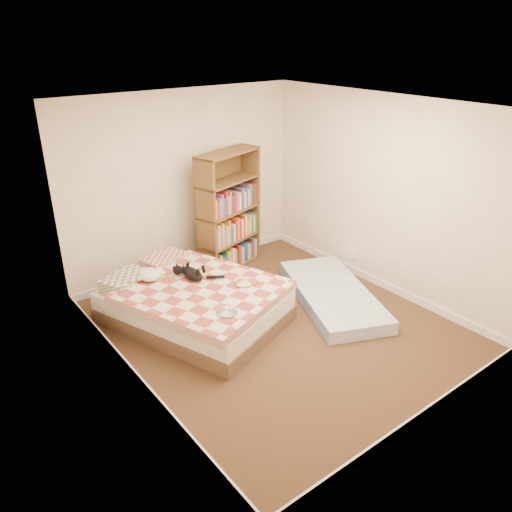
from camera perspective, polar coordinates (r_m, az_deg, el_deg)
room at (r=5.39m, az=2.49°, el=2.89°), size 3.51×4.01×2.51m
bed at (r=5.98m, az=-7.27°, el=-5.14°), size 2.00×2.37×0.54m
bookshelf at (r=7.13m, az=-3.19°, el=3.32°), size 1.11×0.62×1.70m
floor_mattress at (r=6.47m, az=8.73°, el=-4.39°), size 1.50×2.04×0.17m
black_cat at (r=5.97m, az=-7.38°, el=-1.92°), size 0.33×0.64×0.14m
white_dog at (r=6.00m, az=-11.99°, el=-2.08°), size 0.34×0.36×0.14m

